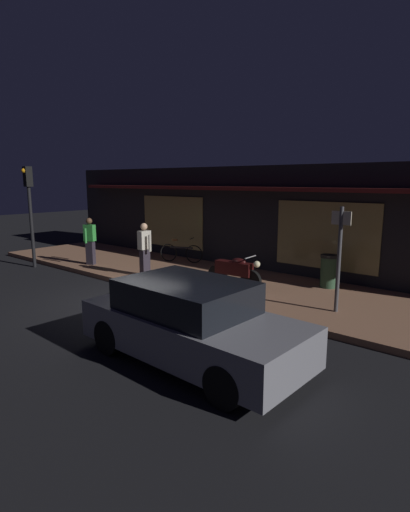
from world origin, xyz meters
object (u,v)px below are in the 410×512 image
bicycle_parked (181,253)px  traffic_light_pole (29,199)px  motorcycle (235,271)px  parked_car_near (191,322)px  trash_bin (329,271)px  person_bystander (145,248)px  person_photographer (90,240)px  sign_post (339,253)px

bicycle_parked → traffic_light_pole: 5.71m
motorcycle → parked_car_near: (1.92, -3.94, 0.06)m
motorcycle → trash_bin: 2.65m
bicycle_parked → traffic_light_pole: (-3.99, -3.58, 1.97)m
person_bystander → traffic_light_pole: 4.99m
person_photographer → parked_car_near: person_photographer is taller
motorcycle → parked_car_near: size_ratio=0.41×
bicycle_parked → person_photographer: bearing=-132.8°
motorcycle → traffic_light_pole: size_ratio=0.47×
parked_car_near → trash_bin: bearing=90.1°
person_photographer → motorcycle: bearing=6.0°
person_bystander → traffic_light_pole: (-4.60, -1.28, 1.45)m
motorcycle → bicycle_parked: motorcycle is taller
bicycle_parked → person_photographer: (-2.20, -2.37, 0.52)m
motorcycle → parked_car_near: 4.39m
person_bystander → parked_car_near: 6.06m
person_photographer → parked_car_near: (7.83, -3.32, -0.32)m
traffic_light_pole → parked_car_near: size_ratio=0.87×
motorcycle → person_photographer: (-5.91, -0.62, 0.38)m
person_photographer → traffic_light_pole: 2.60m
person_bystander → parked_car_near: person_bystander is taller
person_photographer → person_bystander: bearing=1.5°
person_photographer → traffic_light_pole: (-1.79, -1.20, 1.45)m
trash_bin → traffic_light_pole: 10.45m
sign_post → traffic_light_pole: traffic_light_pole is taller
person_photographer → sign_post: 8.89m
bicycle_parked → parked_car_near: bearing=-45.3°
bicycle_parked → person_photographer: person_photographer is taller
trash_bin → traffic_light_pole: size_ratio=0.26×
traffic_light_pole → parked_car_near: bearing=-12.4°
motorcycle → trash_bin: size_ratio=1.83×
traffic_light_pole → sign_post: bearing=9.1°
person_photographer → sign_post: sign_post is taller
person_photographer → traffic_light_pole: size_ratio=0.46×
person_photographer → bicycle_parked: bearing=47.2°
person_photographer → trash_bin: person_photographer is taller
motorcycle → trash_bin: (1.91, 1.83, -0.03)m
traffic_light_pole → parked_car_near: 10.00m
person_bystander → traffic_light_pole: bearing=-164.5°
person_photographer → trash_bin: 8.21m
bicycle_parked → trash_bin: 5.63m
motorcycle → parked_car_near: parked_car_near is taller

